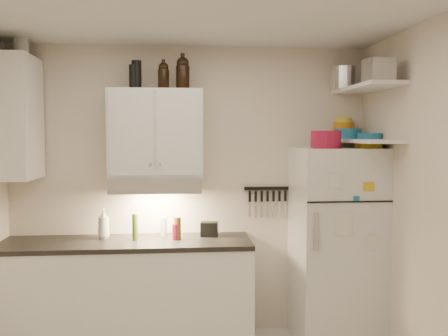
{
  "coord_description": "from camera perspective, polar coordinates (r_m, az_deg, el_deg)",
  "views": [
    {
      "loc": [
        -0.11,
        -3.01,
        1.81
      ],
      "look_at": [
        0.25,
        0.9,
        1.55
      ],
      "focal_mm": 40.0,
      "sensor_mm": 36.0,
      "label": 1
    }
  ],
  "objects": [
    {
      "name": "pepper_mill",
      "position": [
        4.29,
        -5.35,
        -6.88
      ],
      "size": [
        0.07,
        0.07,
        0.19
      ],
      "primitive_type": "cylinder",
      "rotation": [
        0.0,
        0.0,
        -0.28
      ],
      "color": "brown",
      "rests_on": "countertop"
    },
    {
      "name": "thermos_a",
      "position": [
        4.38,
        -9.97,
        10.43
      ],
      "size": [
        0.1,
        0.1,
        0.24
      ],
      "primitive_type": "cylinder",
      "rotation": [
        0.0,
        0.0,
        -0.18
      ],
      "color": "black",
      "rests_on": "upper_cabinet"
    },
    {
      "name": "vinegar_bottle",
      "position": [
        4.31,
        -10.12,
        -6.77
      ],
      "size": [
        0.06,
        0.06,
        0.21
      ],
      "primitive_type": "cylinder",
      "rotation": [
        0.0,
        0.0,
        0.38
      ],
      "color": "black",
      "rests_on": "countertop"
    },
    {
      "name": "side_jar",
      "position": [
        4.52,
        -22.17,
        12.67
      ],
      "size": [
        0.16,
        0.16,
        0.16
      ],
      "primitive_type": "cylinder",
      "rotation": [
        0.0,
        0.0,
        -0.41
      ],
      "color": "silver",
      "rests_on": "side_cabinet"
    },
    {
      "name": "growler_a",
      "position": [
        4.31,
        -6.93,
        10.49
      ],
      "size": [
        0.1,
        0.1,
        0.23
      ],
      "primitive_type": null,
      "rotation": [
        0.0,
        0.0,
        0.08
      ],
      "color": "black",
      "rests_on": "upper_cabinet"
    },
    {
      "name": "clear_bottle",
      "position": [
        4.42,
        -6.91,
        -6.69
      ],
      "size": [
        0.07,
        0.07,
        0.17
      ],
      "primitive_type": "cylinder",
      "rotation": [
        0.0,
        0.0,
        -0.21
      ],
      "color": "silver",
      "rests_on": "countertop"
    },
    {
      "name": "plates",
      "position": [
        4.41,
        16.32,
        3.52
      ],
      "size": [
        0.22,
        0.22,
        0.05
      ],
      "primitive_type": "cylinder",
      "rotation": [
        0.0,
        0.0,
        0.06
      ],
      "color": "#1B6896",
      "rests_on": "shelf_lo"
    },
    {
      "name": "upper_cabinet",
      "position": [
        4.35,
        -7.79,
        3.96
      ],
      "size": [
        0.8,
        0.33,
        0.75
      ],
      "primitive_type": "cube",
      "color": "white",
      "rests_on": "back_wall"
    },
    {
      "name": "countertop",
      "position": [
        4.33,
        -11.1,
        -8.42
      ],
      "size": [
        2.1,
        0.62,
        0.04
      ],
      "primitive_type": "cube",
      "color": "black",
      "rests_on": "base_cabinet"
    },
    {
      "name": "book_stack",
      "position": [
        4.34,
        16.15,
        2.66
      ],
      "size": [
        0.19,
        0.23,
        0.07
      ],
      "primitive_type": "cube",
      "rotation": [
        0.0,
        0.0,
        -0.09
      ],
      "color": "gold",
      "rests_on": "fridge"
    },
    {
      "name": "stock_pot",
      "position": [
        4.61,
        13.76,
        9.94
      ],
      "size": [
        0.33,
        0.33,
        0.19
      ],
      "primitive_type": "cylinder",
      "rotation": [
        0.0,
        0.0,
        -0.26
      ],
      "color": "silver",
      "rests_on": "shelf_hi"
    },
    {
      "name": "thermos_b",
      "position": [
        4.36,
        -10.33,
        10.21
      ],
      "size": [
        0.08,
        0.08,
        0.2
      ],
      "primitive_type": "cylinder",
      "rotation": [
        0.0,
        0.0,
        -0.16
      ],
      "color": "black",
      "rests_on": "upper_cabinet"
    },
    {
      "name": "bowl_yellow",
      "position": [
        4.69,
        13.54,
        5.33
      ],
      "size": [
        0.14,
        0.14,
        0.05
      ],
      "primitive_type": "cylinder",
      "color": "gold",
      "rests_on": "bowl_orange"
    },
    {
      "name": "knife_strip",
      "position": [
        4.59,
        4.93,
        -2.34
      ],
      "size": [
        0.42,
        0.02,
        0.03
      ],
      "primitive_type": "cube",
      "color": "black",
      "rests_on": "back_wall"
    },
    {
      "name": "oil_bottle",
      "position": [
        4.3,
        -10.16,
        -6.66
      ],
      "size": [
        0.06,
        0.06,
        0.23
      ],
      "primitive_type": "cylinder",
      "rotation": [
        0.0,
        0.0,
        -0.41
      ],
      "color": "#4C6D1B",
      "rests_on": "countertop"
    },
    {
      "name": "back_wall",
      "position": [
        4.55,
        -3.85,
        -2.65
      ],
      "size": [
        3.2,
        0.02,
        2.6
      ],
      "primitive_type": "cube",
      "color": "beige",
      "rests_on": "ground"
    },
    {
      "name": "bowl_teal",
      "position": [
        4.64,
        14.09,
        3.82
      ],
      "size": [
        0.23,
        0.23,
        0.09
      ],
      "primitive_type": "cylinder",
      "color": "#1B6896",
      "rests_on": "shelf_lo"
    },
    {
      "name": "tin_b",
      "position": [
        4.01,
        17.76,
        10.62
      ],
      "size": [
        0.21,
        0.21,
        0.17
      ],
      "primitive_type": "cube",
      "rotation": [
        0.0,
        0.0,
        -0.31
      ],
      "color": "#AAAAAD",
      "rests_on": "shelf_hi"
    },
    {
      "name": "fridge",
      "position": [
        4.49,
        12.65,
        -8.65
      ],
      "size": [
        0.7,
        0.68,
        1.7
      ],
      "primitive_type": "cube",
      "color": "silver",
      "rests_on": "floor"
    },
    {
      "name": "shelf_lo",
      "position": [
        4.32,
        15.9,
        2.99
      ],
      "size": [
        0.3,
        0.95,
        0.03
      ],
      "primitive_type": "cube",
      "color": "white",
      "rests_on": "right_wall"
    },
    {
      "name": "side_cabinet",
      "position": [
        4.41,
        -22.85,
        5.32
      ],
      "size": [
        0.33,
        0.55,
        1.0
      ],
      "primitive_type": "cube",
      "color": "white",
      "rests_on": "left_wall"
    },
    {
      "name": "tin_a",
      "position": [
        4.32,
        17.31,
        10.43
      ],
      "size": [
        0.25,
        0.23,
        0.21
      ],
      "primitive_type": "cube",
      "rotation": [
        0.0,
        0.0,
        0.18
      ],
      "color": "#AAAAAD",
      "rests_on": "shelf_hi"
    },
    {
      "name": "red_jar",
      "position": [
        4.29,
        -5.5,
        -7.26
      ],
      "size": [
        0.07,
        0.07,
        0.14
      ],
      "primitive_type": "cylinder",
      "rotation": [
        0.0,
        0.0,
        -0.08
      ],
      "color": "maroon",
      "rests_on": "countertop"
    },
    {
      "name": "base_cabinet",
      "position": [
        4.45,
        -11.02,
        -14.22
      ],
      "size": [
        2.1,
        0.6,
        0.88
      ],
      "primitive_type": "cube",
      "color": "white",
      "rests_on": "floor"
    },
    {
      "name": "growler_b",
      "position": [
        4.32,
        -4.74,
        10.81
      ],
      "size": [
        0.13,
        0.13,
        0.28
      ],
      "primitive_type": null,
      "rotation": [
        0.0,
        0.0,
        0.09
      ],
      "color": "black",
      "rests_on": "upper_cabinet"
    },
    {
      "name": "spice_jar",
      "position": [
        4.35,
        12.72,
        2.98
      ],
      "size": [
        0.08,
        0.08,
        0.11
      ],
      "primitive_type": "cylinder",
      "rotation": [
        0.0,
        0.0,
        0.26
      ],
      "color": "silver",
      "rests_on": "fridge"
    },
    {
      "name": "caddy",
      "position": [
        4.41,
        -1.69,
        -7.01
      ],
      "size": [
        0.16,
        0.13,
        0.13
      ],
      "primitive_type": "cube",
      "rotation": [
        0.0,
        0.0,
        -0.19
      ],
      "color": "black",
      "rests_on": "countertop"
    },
    {
      "name": "soap_bottle",
      "position": [
        4.43,
        -13.61,
        -5.99
      ],
      "size": [
        0.12,
        0.12,
        0.29
      ],
      "primitive_type": "imported",
      "rotation": [
        0.0,
        0.0,
        -0.1
      ],
      "color": "white",
      "rests_on": "countertop"
    },
    {
      "name": "ceiling",
      "position": [
        3.11,
        -3.22,
        18.66
      ],
      "size": [
        3.2,
        3.0,
        0.02
      ],
      "primitive_type": "cube",
      "color": "silver",
      "rests_on": "ground"
    },
    {
      "name": "range_hood",
      "position": [
        4.3,
        -7.78,
        -1.84
      ],
      "size": [
        0.76,
        0.46,
        0.12
      ],
      "primitive_type": "cube",
      "color": "silver",
      "rests_on": "back_wall"
    },
    {
      "name": "bowl_orange",
      "position": [
        4.69,
        13.53,
        4.71
      ],
      "size": [
        0.18,
        0.18,
        0.05
      ],
      "primitive_type": "cylinder",
      "color": "orange",
      "rests_on": "bowl_teal"
    },
    {
      "name": "shelf_hi",
      "position": [
        4.34,
        16.01,
        8.8
      ],
      "size": [
        0.3,
        0.95,
        0.03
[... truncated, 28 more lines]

